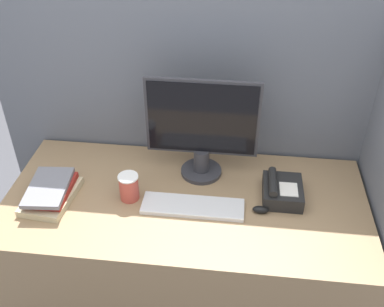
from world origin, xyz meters
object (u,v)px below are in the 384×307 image
Objects in this scene: book_stack at (51,192)px; monitor at (202,130)px; coffee_cup at (129,187)px; keyboard at (193,206)px; desk_telephone at (282,191)px; mouse at (261,210)px.

monitor is at bearing 22.43° from book_stack.
coffee_cup is 0.42× the size of book_stack.
keyboard is 1.50× the size of book_stack.
coffee_cup is 0.61× the size of desk_telephone.
monitor is at bearing 138.69° from mouse.
coffee_cup is 0.36m from book_stack.
desk_telephone is at bearing 7.14° from book_stack.
monitor is 1.15× the size of keyboard.
monitor reaches higher than desk_telephone.
book_stack is at bearing -179.03° from keyboard.
monitor reaches higher than mouse.
coffee_cup is (-0.29, 0.04, 0.05)m from keyboard.
book_stack is (-0.36, -0.05, -0.03)m from coffee_cup.
keyboard is at bearing -178.38° from mouse.
desk_telephone reaches higher than book_stack.
mouse is 0.60m from coffee_cup.
keyboard is at bearing -163.09° from desk_telephone.
book_stack is at bearing -178.83° from mouse.
desk_telephone is at bearing 16.91° from keyboard.
monitor reaches higher than keyboard.
desk_telephone is (0.09, 0.11, 0.02)m from mouse.
coffee_cup reaches higher than keyboard.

